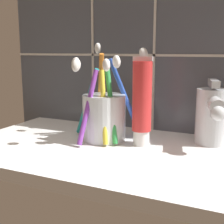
# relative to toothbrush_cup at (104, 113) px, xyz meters

# --- Properties ---
(sink_counter) EXTENTS (0.57, 0.31, 0.02)m
(sink_counter) POSITION_rel_toothbrush_cup_xyz_m (0.05, -0.04, -0.06)
(sink_counter) COLOR white
(sink_counter) RESTS_ON ground
(tile_wall_backsplash) EXTENTS (0.67, 0.02, 0.47)m
(tile_wall_backsplash) POSITION_rel_toothbrush_cup_xyz_m (0.05, 0.12, 0.16)
(tile_wall_backsplash) COLOR #4C515B
(tile_wall_backsplash) RESTS_ON ground
(toothbrush_cup) EXTENTS (0.15, 0.15, 0.18)m
(toothbrush_cup) POSITION_rel_toothbrush_cup_xyz_m (0.00, 0.00, 0.00)
(toothbrush_cup) COLOR silver
(toothbrush_cup) RESTS_ON sink_counter
(toothpaste_tube) EXTENTS (0.04, 0.03, 0.16)m
(toothpaste_tube) POSITION_rel_toothbrush_cup_xyz_m (0.08, -0.00, 0.03)
(toothpaste_tube) COLOR white
(toothpaste_tube) RESTS_ON sink_counter
(sink_faucet) EXTENTS (0.06, 0.11, 0.12)m
(sink_faucet) POSITION_rel_toothbrush_cup_xyz_m (0.19, 0.05, 0.00)
(sink_faucet) COLOR silver
(sink_faucet) RESTS_ON sink_counter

